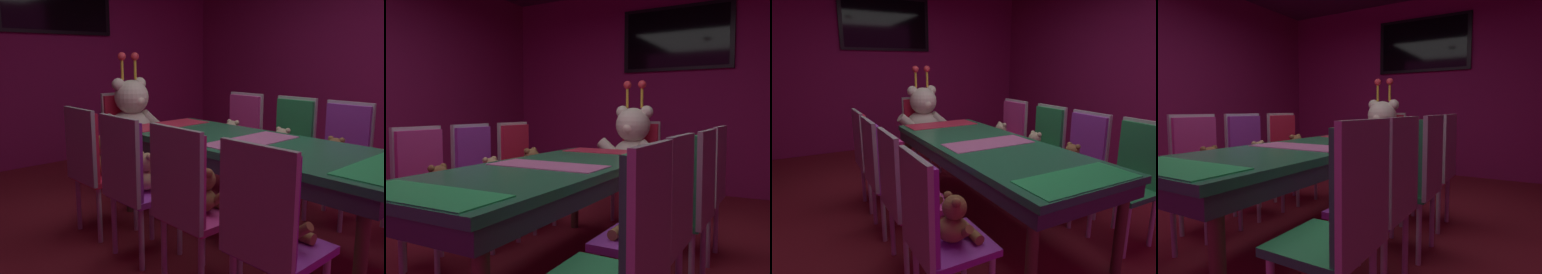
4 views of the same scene
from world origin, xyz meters
TOP-DOWN VIEW (x-y plane):
  - wall_back at (0.00, 3.20)m, footprint 5.20×0.12m
  - banquet_table at (0.00, 0.00)m, footprint 0.90×2.31m
  - chair_left_1 at (-0.86, -0.25)m, footprint 0.42×0.41m
  - teddy_left_1 at (-0.72, -0.25)m, footprint 0.22×0.29m
  - chair_left_2 at (-0.87, 0.29)m, footprint 0.42×0.41m
  - teddy_left_2 at (-0.73, 0.29)m, footprint 0.22×0.28m
  - chair_left_3 at (-0.86, 0.83)m, footprint 0.42×0.41m
  - teddy_left_3 at (-0.72, 0.83)m, footprint 0.24×0.31m
  - chair_right_0 at (0.88, -0.79)m, footprint 0.42×0.41m
  - chair_right_1 at (0.85, -0.28)m, footprint 0.42×0.41m
  - teddy_right_1 at (0.71, -0.28)m, footprint 0.21×0.27m
  - chair_right_2 at (0.87, 0.25)m, footprint 0.42×0.41m
  - teddy_right_2 at (0.73, 0.25)m, footprint 0.22×0.28m
  - chair_right_3 at (0.86, 0.83)m, footprint 0.42×0.41m
  - teddy_right_3 at (0.71, 0.83)m, footprint 0.22×0.29m
  - throne_chair at (0.00, 1.70)m, footprint 0.41×0.42m
  - king_teddy_bear at (-0.00, 1.53)m, footprint 0.73×0.56m
  - wall_tv at (0.00, 3.11)m, footprint 1.46×0.06m

SIDE VIEW (x-z plane):
  - teddy_right_1 at x=0.71m, z-range 0.44..0.70m
  - teddy_right_2 at x=0.73m, z-range 0.44..0.70m
  - teddy_left_2 at x=-0.73m, z-range 0.44..0.71m
  - teddy_right_3 at x=0.71m, z-range 0.44..0.71m
  - teddy_left_1 at x=-0.72m, z-range 0.44..0.71m
  - teddy_left_3 at x=-0.72m, z-range 0.44..0.73m
  - chair_left_1 at x=-0.86m, z-range 0.10..1.09m
  - chair_left_2 at x=-0.87m, z-range 0.10..1.09m
  - chair_left_3 at x=-0.86m, z-range 0.10..1.09m
  - chair_right_0 at x=0.88m, z-range 0.10..1.09m
  - chair_right_1 at x=0.85m, z-range 0.10..1.09m
  - chair_right_2 at x=0.87m, z-range 0.10..1.09m
  - chair_right_3 at x=0.86m, z-range 0.10..1.09m
  - throne_chair at x=0.00m, z-range 0.10..1.09m
  - banquet_table at x=0.00m, z-range 0.28..1.03m
  - king_teddy_bear at x=0.00m, z-range 0.29..1.22m
  - wall_back at x=0.00m, z-range 0.00..2.80m
  - wall_tv at x=0.00m, z-range 1.63..2.47m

